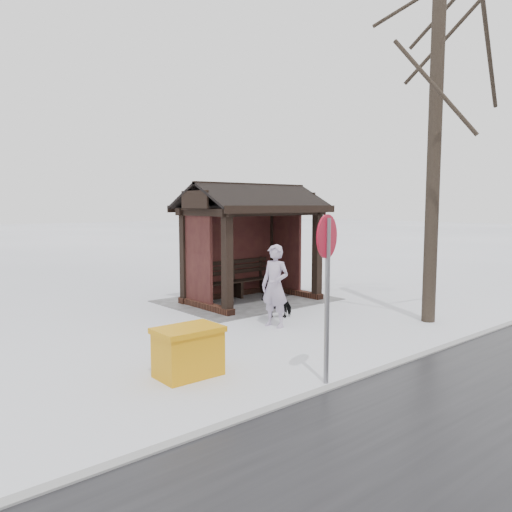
% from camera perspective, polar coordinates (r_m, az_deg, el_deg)
% --- Properties ---
extents(ground, '(120.00, 120.00, 0.00)m').
position_cam_1_polar(ground, '(13.18, -0.41, -5.22)').
color(ground, white).
rests_on(ground, ground).
extents(kerb, '(120.00, 0.15, 0.06)m').
position_cam_1_polar(kerb, '(9.74, 21.16, -9.58)').
color(kerb, gray).
rests_on(kerb, ground).
extents(trampled_patch, '(4.20, 3.20, 0.02)m').
position_cam_1_polar(trampled_patch, '(13.33, -0.97, -5.06)').
color(trampled_patch, gray).
rests_on(trampled_patch, ground).
extents(bus_shelter, '(3.60, 2.40, 3.09)m').
position_cam_1_polar(bus_shelter, '(13.06, -0.87, 4.25)').
color(bus_shelter, '#321A12').
rests_on(bus_shelter, ground).
extents(tree_near, '(3.42, 3.42, 9.03)m').
position_cam_1_polar(tree_near, '(11.90, 20.14, 23.22)').
color(tree_near, black).
rests_on(tree_near, ground).
extents(pedestrian, '(0.55, 0.71, 1.72)m').
position_cam_1_polar(pedestrian, '(10.38, 2.20, -3.43)').
color(pedestrian, '#A799B3').
rests_on(pedestrian, ground).
extents(dog, '(0.71, 0.51, 0.55)m').
position_cam_1_polar(dog, '(11.32, 2.38, -5.66)').
color(dog, black).
rests_on(dog, ground).
extents(grit_bin, '(0.97, 0.67, 0.74)m').
position_cam_1_polar(grit_bin, '(7.59, -7.76, -10.74)').
color(grit_bin, orange).
rests_on(grit_bin, ground).
extents(road_sign, '(0.60, 0.20, 2.41)m').
position_cam_1_polar(road_sign, '(7.04, 8.09, -0.79)').
color(road_sign, slate).
rests_on(road_sign, ground).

